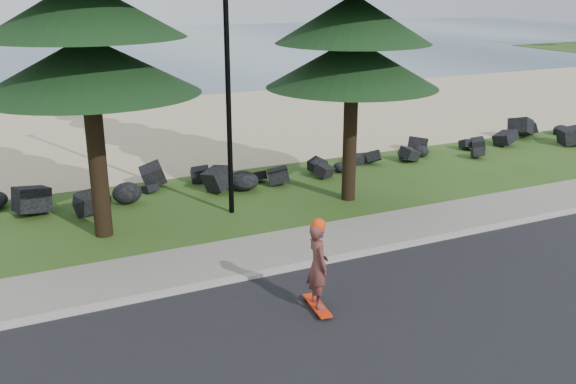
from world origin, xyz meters
TOP-DOWN VIEW (x-y plane):
  - ground at (0.00, 0.00)m, footprint 160.00×160.00m
  - road at (0.00, -4.50)m, footprint 160.00×7.00m
  - kerb at (0.00, -0.90)m, footprint 160.00×0.20m
  - sidewalk at (0.00, 0.20)m, footprint 160.00×2.00m
  - beach_sand at (0.00, 14.50)m, footprint 160.00×15.00m
  - ocean at (0.00, 51.00)m, footprint 160.00×58.00m
  - seawall_boulders at (0.00, 5.60)m, footprint 60.00×2.40m
  - lamp_post at (0.00, 3.20)m, footprint 0.25×0.14m
  - skateboarder at (-0.46, -2.75)m, footprint 0.47×1.03m

SIDE VIEW (x-z plane):
  - ground at x=0.00m, z-range 0.00..0.00m
  - seawall_boulders at x=0.00m, z-range -0.55..0.55m
  - ocean at x=0.00m, z-range 0.00..0.01m
  - beach_sand at x=0.00m, z-range 0.00..0.01m
  - road at x=0.00m, z-range 0.00..0.02m
  - sidewalk at x=0.00m, z-range 0.00..0.08m
  - kerb at x=0.00m, z-range 0.00..0.10m
  - skateboarder at x=-0.46m, z-range 0.01..1.89m
  - lamp_post at x=0.00m, z-range 0.06..8.20m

